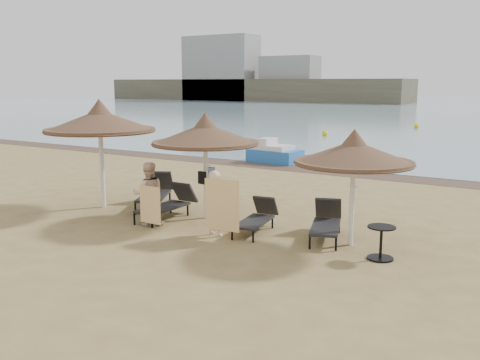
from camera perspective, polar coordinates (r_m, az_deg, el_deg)
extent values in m
plane|color=#99814C|center=(12.79, -4.28, -5.24)|extent=(160.00, 160.00, 0.00)
cube|color=#513828|center=(20.96, 10.96, 0.76)|extent=(200.00, 1.60, 0.01)
cube|color=brown|center=(102.32, 0.96, 9.58)|extent=(60.00, 10.00, 4.00)
cube|color=gray|center=(103.31, -2.05, 11.80)|extent=(14.00, 6.00, 12.00)
cube|color=gray|center=(97.12, 5.30, 10.68)|extent=(10.00, 5.00, 8.00)
cylinder|color=white|center=(15.26, -14.50, 1.22)|extent=(0.13, 0.13, 2.19)
cone|color=brown|center=(15.12, -14.73, 6.19)|extent=(3.03, 3.03, 0.57)
cone|color=brown|center=(15.10, -14.79, 7.49)|extent=(0.73, 0.73, 0.47)
cylinder|color=brown|center=(15.14, -14.68, 5.16)|extent=(2.97, 2.97, 0.10)
cylinder|color=white|center=(13.60, -3.67, -0.03)|extent=(0.11, 0.11, 1.97)
cone|color=brown|center=(13.44, -3.72, 4.98)|extent=(2.72, 2.72, 0.52)
cone|color=brown|center=(13.41, -3.74, 6.30)|extent=(0.66, 0.66, 0.42)
cylinder|color=brown|center=(13.47, -3.71, 3.95)|extent=(2.67, 2.67, 0.09)
cylinder|color=white|center=(11.57, 11.85, -2.47)|extent=(0.10, 0.10, 1.82)
cone|color=brown|center=(11.38, 12.06, 2.96)|extent=(2.52, 2.52, 0.48)
cone|color=brown|center=(11.34, 12.11, 4.39)|extent=(0.61, 0.61, 0.39)
cylinder|color=brown|center=(11.41, 12.02, 1.83)|extent=(2.47, 2.47, 0.09)
cylinder|color=black|center=(14.35, -11.10, -3.05)|extent=(0.05, 0.05, 0.30)
cylinder|color=black|center=(14.21, -8.73, -3.12)|extent=(0.05, 0.05, 0.30)
cylinder|color=black|center=(15.79, -9.66, -1.79)|extent=(0.05, 0.05, 0.30)
cylinder|color=black|center=(15.65, -7.50, -1.83)|extent=(0.05, 0.05, 0.30)
cube|color=black|center=(15.01, -9.19, -1.69)|extent=(1.35, 1.75, 0.07)
cube|color=black|center=(15.87, -8.43, -0.05)|extent=(0.81, 0.72, 0.61)
cylinder|color=black|center=(13.36, -11.20, -4.11)|extent=(0.05, 0.05, 0.28)
cylinder|color=black|center=(12.99, -9.35, -4.47)|extent=(0.05, 0.05, 0.28)
cylinder|color=black|center=(14.39, -7.40, -2.95)|extent=(0.05, 0.05, 0.28)
cylinder|color=black|center=(14.06, -5.60, -3.24)|extent=(0.05, 0.05, 0.28)
cube|color=black|center=(13.69, -8.21, -2.93)|extent=(0.64, 1.52, 0.06)
cube|color=black|center=(14.31, -5.98, -1.30)|extent=(0.63, 0.43, 0.57)
cylinder|color=black|center=(11.87, -0.85, -5.83)|extent=(0.04, 0.04, 0.25)
cylinder|color=black|center=(11.69, 1.41, -6.09)|extent=(0.04, 0.04, 0.25)
cylinder|color=black|center=(12.99, 1.39, -4.41)|extent=(0.04, 0.04, 0.25)
cylinder|color=black|center=(12.82, 3.48, -4.62)|extent=(0.04, 0.04, 0.25)
cube|color=black|center=(12.34, 1.48, -4.47)|extent=(0.75, 1.41, 0.05)
cube|color=black|center=(13.00, 2.76, -2.74)|extent=(0.60, 0.46, 0.51)
cylinder|color=black|center=(11.33, 7.44, -6.67)|extent=(0.05, 0.05, 0.27)
cylinder|color=black|center=(11.29, 10.19, -6.80)|extent=(0.05, 0.05, 0.27)
cylinder|color=black|center=(12.62, 8.05, -4.90)|extent=(0.05, 0.05, 0.27)
cylinder|color=black|center=(12.59, 10.51, -5.01)|extent=(0.05, 0.05, 0.27)
cube|color=black|center=(11.95, 9.10, -4.98)|extent=(1.03, 1.57, 0.06)
cube|color=black|center=(12.72, 9.40, -2.97)|extent=(0.70, 0.58, 0.55)
cylinder|color=black|center=(11.01, 14.73, -8.07)|extent=(0.52, 0.52, 0.04)
cylinder|color=black|center=(10.92, 14.80, -6.51)|extent=(0.06, 0.06, 0.63)
cylinder|color=black|center=(10.83, 14.88, -4.87)|extent=(0.55, 0.55, 0.03)
imported|color=beige|center=(13.09, -9.75, -0.94)|extent=(0.98, 0.96, 1.81)
imported|color=beige|center=(12.05, -2.68, -1.91)|extent=(0.86, 0.62, 1.75)
cube|color=orange|center=(12.67, -9.56, -2.64)|extent=(0.64, 0.04, 0.89)
cube|color=orange|center=(11.68, -1.95, -2.71)|extent=(0.82, 0.14, 1.15)
cube|color=silver|center=(13.72, -3.24, 0.69)|extent=(0.29, 0.18, 0.34)
cube|color=black|center=(13.46, -4.06, 0.24)|extent=(0.23, 0.10, 0.32)
cube|color=blue|center=(23.36, 3.74, 2.58)|extent=(2.32, 1.49, 0.55)
cube|color=silver|center=(23.32, 3.75, 3.43)|extent=(1.50, 1.22, 0.25)
cube|color=silver|center=(23.51, 2.93, 4.06)|extent=(0.58, 0.95, 0.35)
sphere|color=yellow|center=(35.15, 9.04, 4.96)|extent=(0.39, 0.39, 0.39)
sphere|color=yellow|center=(42.58, 18.30, 5.49)|extent=(0.39, 0.39, 0.39)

